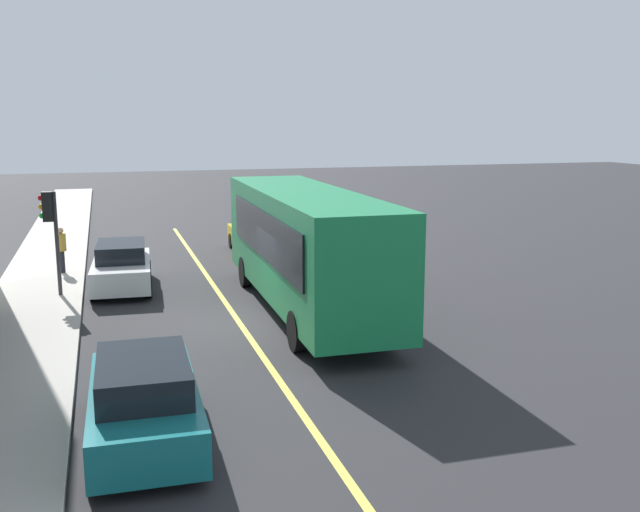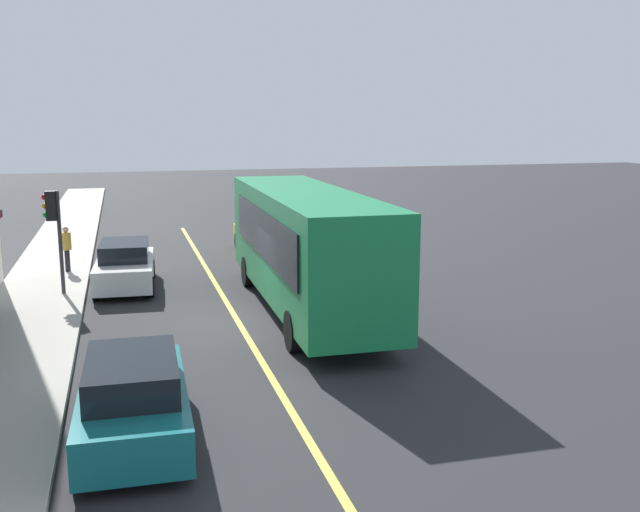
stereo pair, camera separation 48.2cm
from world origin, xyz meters
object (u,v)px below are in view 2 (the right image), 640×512
at_px(traffic_light, 53,218).
at_px(car_white, 125,266).
at_px(pedestrian_at_corner, 66,245).
at_px(bus, 305,243).
at_px(car_yellow, 262,235).
at_px(car_teal, 133,399).

height_order(traffic_light, car_white, traffic_light).
bearing_deg(traffic_light, pedestrian_at_corner, -1.23).
bearing_deg(bus, car_yellow, -3.45).
bearing_deg(pedestrian_at_corner, bus, -134.58).
height_order(traffic_light, car_yellow, traffic_light).
distance_m(car_teal, pedestrian_at_corner, 14.51).
xyz_separation_m(traffic_light, pedestrian_at_corner, (3.43, -0.07, -1.42)).
bearing_deg(car_yellow, traffic_light, 127.82).
height_order(traffic_light, car_teal, traffic_light).
bearing_deg(car_yellow, bus, 176.55).
xyz_separation_m(traffic_light, car_yellow, (5.91, -7.61, -1.79)).
bearing_deg(pedestrian_at_corner, car_yellow, -71.80).
relative_size(bus, car_teal, 2.57).
distance_m(bus, pedestrian_at_corner, 9.83).
height_order(bus, car_yellow, bus).
bearing_deg(car_teal, traffic_light, 10.67).
relative_size(car_yellow, pedestrian_at_corner, 2.68).
bearing_deg(pedestrian_at_corner, car_white, -141.89).
bearing_deg(car_yellow, car_white, 131.80).
relative_size(car_teal, pedestrian_at_corner, 2.69).
bearing_deg(traffic_light, bus, -116.04).
bearing_deg(pedestrian_at_corner, car_teal, -172.13).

